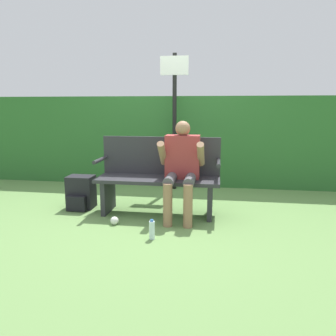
{
  "coord_description": "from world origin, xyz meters",
  "views": [
    {
      "loc": [
        0.76,
        -4.11,
        1.42
      ],
      "look_at": [
        0.15,
        -0.1,
        0.65
      ],
      "focal_mm": 35.0,
      "sensor_mm": 36.0,
      "label": 1
    }
  ],
  "objects_px": {
    "person_seated": "(182,164)",
    "signpost": "(174,110)",
    "water_bottle": "(152,230)",
    "park_bench": "(159,176)",
    "parked_car": "(92,122)",
    "backpack": "(81,193)"
  },
  "relations": [
    {
      "from": "park_bench",
      "to": "backpack",
      "type": "xyz_separation_m",
      "value": [
        -1.12,
        0.02,
        -0.28
      ]
    },
    {
      "from": "parked_car",
      "to": "park_bench",
      "type": "bearing_deg",
      "value": -79.69
    },
    {
      "from": "signpost",
      "to": "parked_car",
      "type": "bearing_deg",
      "value": 118.33
    },
    {
      "from": "water_bottle",
      "to": "parked_car",
      "type": "xyz_separation_m",
      "value": [
        -5.61,
        12.51,
        0.5
      ]
    },
    {
      "from": "park_bench",
      "to": "water_bottle",
      "type": "distance_m",
      "value": 1.0
    },
    {
      "from": "park_bench",
      "to": "person_seated",
      "type": "height_order",
      "value": "person_seated"
    },
    {
      "from": "person_seated",
      "to": "signpost",
      "type": "distance_m",
      "value": 1.6
    },
    {
      "from": "water_bottle",
      "to": "parked_car",
      "type": "height_order",
      "value": "parked_car"
    },
    {
      "from": "backpack",
      "to": "person_seated",
      "type": "bearing_deg",
      "value": -6.05
    },
    {
      "from": "park_bench",
      "to": "parked_car",
      "type": "xyz_separation_m",
      "value": [
        -5.52,
        11.59,
        0.11
      ]
    },
    {
      "from": "park_bench",
      "to": "signpost",
      "type": "bearing_deg",
      "value": 88.53
    },
    {
      "from": "backpack",
      "to": "signpost",
      "type": "distance_m",
      "value": 2.06
    },
    {
      "from": "parked_car",
      "to": "water_bottle",
      "type": "bearing_deg",
      "value": -80.99
    },
    {
      "from": "backpack",
      "to": "signpost",
      "type": "height_order",
      "value": "signpost"
    },
    {
      "from": "park_bench",
      "to": "person_seated",
      "type": "bearing_deg",
      "value": -23.36
    },
    {
      "from": "park_bench",
      "to": "parked_car",
      "type": "relative_size",
      "value": 0.36
    },
    {
      "from": "signpost",
      "to": "water_bottle",
      "type": "bearing_deg",
      "value": -88.57
    },
    {
      "from": "water_bottle",
      "to": "signpost",
      "type": "bearing_deg",
      "value": 91.43
    },
    {
      "from": "parked_car",
      "to": "person_seated",
      "type": "bearing_deg",
      "value": -78.69
    },
    {
      "from": "water_bottle",
      "to": "signpost",
      "type": "xyz_separation_m",
      "value": [
        -0.06,
        2.21,
        1.24
      ]
    },
    {
      "from": "park_bench",
      "to": "backpack",
      "type": "relative_size",
      "value": 3.53
    },
    {
      "from": "person_seated",
      "to": "signpost",
      "type": "bearing_deg",
      "value": 101.2
    }
  ]
}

